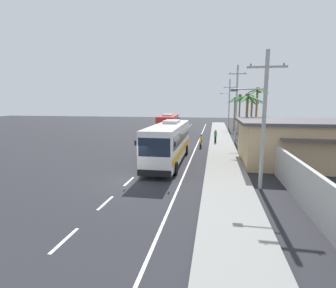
# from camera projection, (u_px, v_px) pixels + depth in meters

# --- Properties ---
(ground_plane) EXTENTS (160.00, 160.00, 0.00)m
(ground_plane) POSITION_uv_depth(u_px,v_px,m) (129.00, 181.00, 18.21)
(ground_plane) COLOR #28282D
(sidewalk_kerb) EXTENTS (3.20, 90.00, 0.14)m
(sidewalk_kerb) POSITION_uv_depth(u_px,v_px,m) (223.00, 155.00, 26.71)
(sidewalk_kerb) COLOR gray
(sidewalk_kerb) RESTS_ON ground
(lane_markings) EXTENTS (3.77, 71.00, 0.01)m
(lane_markings) POSITION_uv_depth(u_px,v_px,m) (185.00, 147.00, 31.98)
(lane_markings) COLOR white
(lane_markings) RESTS_ON ground
(boundary_wall) EXTENTS (0.24, 60.00, 2.25)m
(boundary_wall) POSITION_uv_depth(u_px,v_px,m) (256.00, 141.00, 29.76)
(boundary_wall) COLOR #B2B2AD
(boundary_wall) RESTS_ON ground
(coach_bus_foreground) EXTENTS (2.96, 12.30, 3.80)m
(coach_bus_foreground) POSITION_uv_depth(u_px,v_px,m) (169.00, 141.00, 23.82)
(coach_bus_foreground) COLOR silver
(coach_bus_foreground) RESTS_ON ground
(coach_bus_far_lane) EXTENTS (3.53, 11.58, 3.61)m
(coach_bus_far_lane) POSITION_uv_depth(u_px,v_px,m) (168.00, 124.00, 44.11)
(coach_bus_far_lane) COLOR red
(coach_bus_far_lane) RESTS_ON ground
(motorcycle_beside_bus) EXTENTS (0.56, 1.96, 1.68)m
(motorcycle_beside_bus) POSITION_uv_depth(u_px,v_px,m) (201.00, 142.00, 31.65)
(motorcycle_beside_bus) COLOR black
(motorcycle_beside_bus) RESTS_ON ground
(pedestrian_near_kerb) EXTENTS (0.36, 0.36, 1.76)m
(pedestrian_near_kerb) POSITION_uv_depth(u_px,v_px,m) (215.00, 136.00, 34.70)
(pedestrian_near_kerb) COLOR black
(pedestrian_near_kerb) RESTS_ON sidewalk_kerb
(utility_pole_nearest) EXTENTS (3.25, 0.24, 8.61)m
(utility_pole_nearest) POSITION_uv_depth(u_px,v_px,m) (263.00, 117.00, 15.90)
(utility_pole_nearest) COLOR #9E9E99
(utility_pole_nearest) RESTS_ON ground
(utility_pole_mid) EXTENTS (2.34, 0.24, 10.40)m
(utility_pole_mid) POSITION_uv_depth(u_px,v_px,m) (236.00, 103.00, 34.75)
(utility_pole_mid) COLOR #9E9E99
(utility_pole_mid) RESTS_ON ground
(utility_pole_far) EXTENTS (3.09, 0.24, 10.31)m
(utility_pole_far) POSITION_uv_depth(u_px,v_px,m) (229.00, 103.00, 53.71)
(utility_pole_far) COLOR #9E9E99
(utility_pole_far) RESTS_ON ground
(palm_nearest) EXTENTS (2.96, 2.85, 6.89)m
(palm_nearest) POSITION_uv_depth(u_px,v_px,m) (240.00, 105.00, 42.30)
(palm_nearest) COLOR brown
(palm_nearest) RESTS_ON ground
(palm_second) EXTENTS (3.22, 3.57, 6.57)m
(palm_second) POSITION_uv_depth(u_px,v_px,m) (235.00, 107.00, 50.44)
(palm_second) COLOR brown
(palm_second) RESTS_ON ground
(palm_third) EXTENTS (3.64, 3.60, 6.47)m
(palm_third) POSITION_uv_depth(u_px,v_px,m) (252.00, 107.00, 34.11)
(palm_third) COLOR brown
(palm_third) RESTS_ON ground
(palm_fourth) EXTENTS (3.98, 3.73, 6.53)m
(palm_fourth) POSITION_uv_depth(u_px,v_px,m) (247.00, 108.00, 28.22)
(palm_fourth) COLOR brown
(palm_fourth) RESTS_ON ground
(palm_farthest) EXTENTS (2.45, 2.67, 7.27)m
(palm_farthest) POSITION_uv_depth(u_px,v_px,m) (257.00, 104.00, 30.11)
(palm_farthest) COLOR brown
(palm_farthest) RESTS_ON ground
(roadside_building) EXTENTS (16.30, 9.57, 3.94)m
(roadside_building) POSITION_uv_depth(u_px,v_px,m) (332.00, 142.00, 22.92)
(roadside_building) COLOR tan
(roadside_building) RESTS_ON ground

